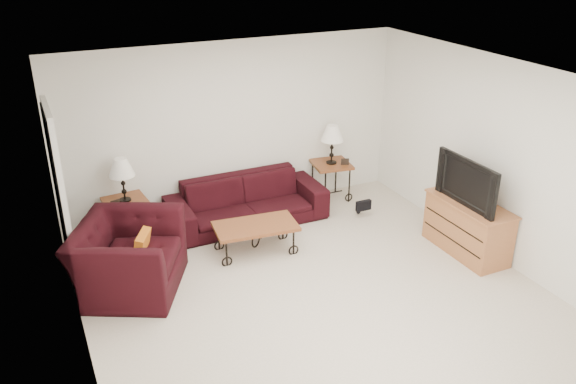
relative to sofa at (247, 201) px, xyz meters
The scene contains 20 objects.
ground 2.05m from the sofa, 89.25° to the right, with size 5.00×5.00×0.00m, color beige.
wall_back 1.04m from the sofa, 86.86° to the left, with size 5.00×0.02×2.50m, color white.
wall_front 4.61m from the sofa, 89.67° to the right, with size 5.00×0.02×2.50m, color white.
wall_left 3.33m from the sofa, 140.77° to the right, with size 0.02×5.00×2.50m, color white.
wall_right 3.36m from the sofa, 38.65° to the right, with size 0.02×5.00×2.50m, color white.
ceiling 2.97m from the sofa, 89.25° to the right, with size 5.00×5.00×0.00m, color white.
doorway 2.57m from the sofa, behind, with size 0.08×0.94×2.04m, color black.
sofa is the anchor object (origin of this frame).
side_table_left 1.65m from the sofa, behind, with size 0.54×0.54×0.59m, color brown.
side_table_right 1.47m from the sofa, ahead, with size 0.55×0.55×0.60m, color brown.
lamp_left 1.74m from the sofa, behind, with size 0.33×0.33×0.59m, color black, non-canonical shape.
lamp_right 1.58m from the sofa, ahead, with size 0.34×0.34×0.60m, color black, non-canonical shape.
photo_frame_left 1.81m from the sofa, behind, with size 0.12×0.02×0.10m, color black.
photo_frame_right 1.64m from the sofa, ahead, with size 0.12×0.02×0.10m, color black.
coffee_table 0.88m from the sofa, 103.96° to the right, with size 1.05×0.57×0.39m, color brown.
armchair 2.10m from the sofa, 151.57° to the right, with size 1.26×1.10×0.82m, color black.
throw_pillow 2.01m from the sofa, 148.25° to the right, with size 0.37×0.10×0.37m, color orange.
tv_stand 3.01m from the sofa, 41.42° to the right, with size 0.49×1.16×0.70m, color #BC6D45.
television 3.07m from the sofa, 41.68° to the right, with size 1.04×0.14×0.60m, color black.
backpack 1.65m from the sofa, 16.16° to the right, with size 0.36×0.27×0.46m, color black.
Camera 1 is at (-2.71, -5.07, 3.86)m, focal length 36.78 mm.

